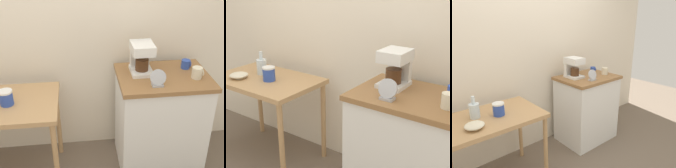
# 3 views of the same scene
# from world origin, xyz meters

# --- Properties ---
(back_wall) EXTENTS (4.40, 0.10, 2.80)m
(back_wall) POSITION_xyz_m (0.10, 0.46, 1.40)
(back_wall) COLOR beige
(back_wall) RESTS_ON ground_plane
(wooden_table) EXTENTS (0.93, 0.61, 0.77)m
(wooden_table) POSITION_xyz_m (-0.65, 0.01, 0.67)
(wooden_table) COLOR tan
(wooden_table) RESTS_ON ground_plane
(kitchen_counter) EXTENTS (0.76, 0.57, 0.91)m
(kitchen_counter) POSITION_xyz_m (0.69, 0.06, 0.46)
(kitchen_counter) COLOR white
(kitchen_counter) RESTS_ON ground_plane
(canister_enamel) EXTENTS (0.11, 0.11, 0.12)m
(canister_enamel) POSITION_xyz_m (-0.57, -0.02, 0.83)
(canister_enamel) COLOR #2D4CAD
(canister_enamel) RESTS_ON wooden_table
(coffee_maker) EXTENTS (0.18, 0.22, 0.26)m
(coffee_maker) POSITION_xyz_m (0.52, 0.15, 1.05)
(coffee_maker) COLOR white
(coffee_maker) RESTS_ON kitchen_counter
(mug_small_cream) EXTENTS (0.09, 0.08, 0.09)m
(mug_small_cream) POSITION_xyz_m (0.95, -0.02, 0.95)
(mug_small_cream) COLOR beige
(mug_small_cream) RESTS_ON kitchen_counter
(mug_blue) EXTENTS (0.08, 0.07, 0.08)m
(mug_blue) POSITION_xyz_m (0.92, 0.17, 0.95)
(mug_blue) COLOR #2D4CAD
(mug_blue) RESTS_ON kitchen_counter
(table_clock) EXTENTS (0.12, 0.06, 0.14)m
(table_clock) POSITION_xyz_m (0.60, -0.11, 0.97)
(table_clock) COLOR #B2B5BA
(table_clock) RESTS_ON kitchen_counter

